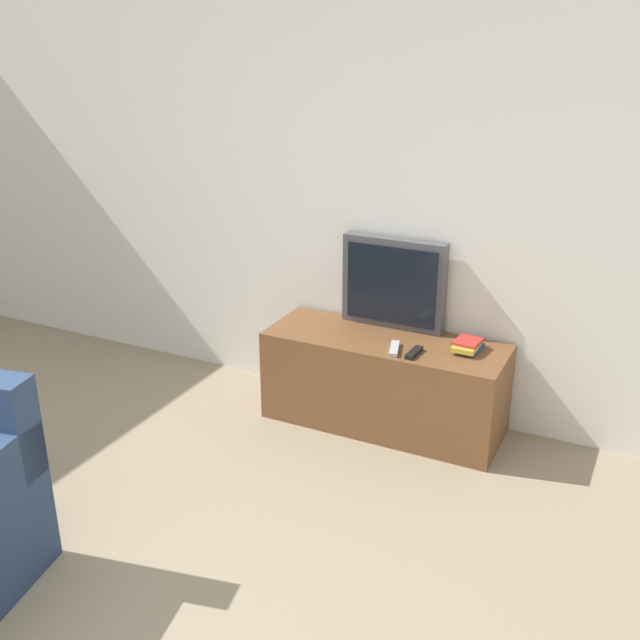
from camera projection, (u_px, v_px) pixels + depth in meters
name	position (u px, v px, depth m)	size (l,w,h in m)	color
wall_back	(295.00, 190.00, 4.61)	(9.00, 0.06, 2.60)	white
tv_stand	(384.00, 382.00, 4.43)	(1.41, 0.50, 0.56)	brown
television	(393.00, 283.00, 4.42)	(0.63, 0.09, 0.54)	#4C4C51
book_stack	(468.00, 345.00, 4.17)	(0.15, 0.22, 0.06)	#23478E
remote_on_stand	(394.00, 349.00, 4.17)	(0.10, 0.20, 0.02)	#B7B7B7
remote_secondary	(414.00, 353.00, 4.12)	(0.05, 0.17, 0.02)	black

